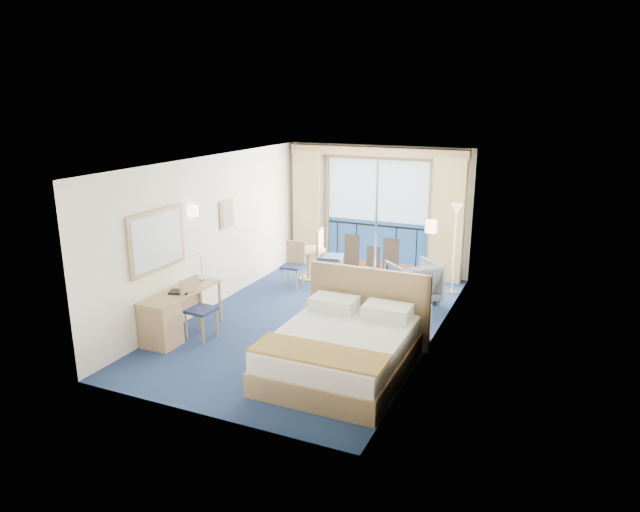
{
  "coord_description": "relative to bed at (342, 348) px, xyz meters",
  "views": [
    {
      "loc": [
        3.74,
        -8.22,
        3.69
      ],
      "look_at": [
        0.01,
        0.2,
        1.09
      ],
      "focal_mm": 32.0,
      "sensor_mm": 36.0,
      "label": 1
    }
  ],
  "objects": [
    {
      "name": "nightstand",
      "position": [
        0.65,
        1.32,
        -0.04
      ],
      "size": [
        0.45,
        0.43,
        0.6
      ],
      "primitive_type": "cube",
      "color": "tan",
      "rests_on": "ground"
    },
    {
      "name": "desk",
      "position": [
        -2.83,
        -0.23,
        0.06
      ],
      "size": [
        0.53,
        1.54,
        0.72
      ],
      "color": "#A48259",
      "rests_on": "ground"
    },
    {
      "name": "sconce_left",
      "position": [
        -3.05,
        0.92,
        1.51
      ],
      "size": [
        0.18,
        0.18,
        0.18
      ],
      "primitive_type": "cylinder",
      "color": "beige",
      "rests_on": "room_walls"
    },
    {
      "name": "balcony_door",
      "position": [
        -1.11,
        4.74,
        0.81
      ],
      "size": [
        2.36,
        0.03,
        2.52
      ],
      "color": "navy",
      "rests_on": "room_walls"
    },
    {
      "name": "floor_lamp",
      "position": [
        0.73,
        3.9,
        0.99
      ],
      "size": [
        0.24,
        0.24,
        1.75
      ],
      "color": "silver",
      "rests_on": "ground"
    },
    {
      "name": "room_walls",
      "position": [
        -1.11,
        1.52,
        1.44
      ],
      "size": [
        4.04,
        6.54,
        2.72
      ],
      "color": "#EDE7CD",
      "rests_on": "ground"
    },
    {
      "name": "desk_lamp",
      "position": [
        -2.84,
        0.77,
        0.74
      ],
      "size": [
        0.13,
        0.13,
        0.48
      ],
      "color": "silver",
      "rests_on": "desk"
    },
    {
      "name": "bed",
      "position": [
        0.0,
        0.0,
        0.0
      ],
      "size": [
        1.91,
        2.27,
        1.2
      ],
      "color": "#A48259",
      "rests_on": "ground"
    },
    {
      "name": "mirror",
      "position": [
        -3.08,
        0.02,
        1.21
      ],
      "size": [
        0.05,
        1.25,
        0.95
      ],
      "color": "#A48259",
      "rests_on": "room_walls"
    },
    {
      "name": "sconce_right",
      "position": [
        0.83,
        1.37,
        1.51
      ],
      "size": [
        0.18,
        0.18,
        0.18
      ],
      "primitive_type": "cylinder",
      "color": "beige",
      "rests_on": "room_walls"
    },
    {
      "name": "curtain_right",
      "position": [
        0.44,
        4.59,
        0.94
      ],
      "size": [
        0.65,
        0.22,
        2.55
      ],
      "primitive_type": "cube",
      "color": "tan",
      "rests_on": "room_walls"
    },
    {
      "name": "wall_print",
      "position": [
        -3.08,
        1.97,
        1.26
      ],
      "size": [
        0.04,
        0.42,
        0.52
      ],
      "color": "#A48259",
      "rests_on": "room_walls"
    },
    {
      "name": "table_chair_a",
      "position": [
        -1.79,
        3.57,
        0.28
      ],
      "size": [
        0.56,
        0.55,
        1.09
      ],
      "rotation": [
        0.0,
        0.0,
        1.76
      ],
      "color": "#20294B",
      "rests_on": "ground"
    },
    {
      "name": "round_table",
      "position": [
        -2.17,
        3.55,
        0.15
      ],
      "size": [
        0.71,
        0.71,
        0.64
      ],
      "color": "#A48259",
      "rests_on": "ground"
    },
    {
      "name": "table_chair_b",
      "position": [
        -2.24,
        3.0,
        0.18
      ],
      "size": [
        0.42,
        0.43,
        0.91
      ],
      "rotation": [
        0.0,
        0.0,
        0.07
      ],
      "color": "#20294B",
      "rests_on": "ground"
    },
    {
      "name": "floor",
      "position": [
        -1.11,
        1.52,
        -0.34
      ],
      "size": [
        6.5,
        6.5,
        0.0
      ],
      "primitive_type": "plane",
      "color": "navy",
      "rests_on": "ground"
    },
    {
      "name": "folder",
      "position": [
        -2.79,
        0.1,
        0.4
      ],
      "size": [
        0.36,
        0.32,
        0.03
      ],
      "primitive_type": "cube",
      "rotation": [
        0.0,
        0.0,
        0.35
      ],
      "color": "black",
      "rests_on": "desk"
    },
    {
      "name": "curtain_left",
      "position": [
        -2.66,
        4.59,
        0.94
      ],
      "size": [
        0.65,
        0.22,
        2.55
      ],
      "primitive_type": "cube",
      "color": "tan",
      "rests_on": "room_walls"
    },
    {
      "name": "desk_chair",
      "position": [
        -2.54,
        0.17,
        0.21
      ],
      "size": [
        0.45,
        0.44,
        0.96
      ],
      "rotation": [
        0.0,
        0.0,
        1.5
      ],
      "color": "#20294B",
      "rests_on": "ground"
    },
    {
      "name": "pelmet",
      "position": [
        -1.11,
        4.62,
        2.24
      ],
      "size": [
        3.8,
        0.25,
        0.18
      ],
      "primitive_type": "cube",
      "color": "#A48259",
      "rests_on": "room_walls"
    },
    {
      "name": "armchair",
      "position": [
        0.16,
        3.14,
        0.04
      ],
      "size": [
        1.16,
        1.16,
        0.76
      ],
      "primitive_type": "imported",
      "rotation": [
        0.0,
        0.0,
        3.93
      ],
      "color": "#424850",
      "rests_on": "ground"
    },
    {
      "name": "phone",
      "position": [
        0.64,
        1.36,
        0.3
      ],
      "size": [
        0.22,
        0.2,
        0.08
      ],
      "primitive_type": "cube",
      "rotation": [
        0.0,
        0.0,
        -0.42
      ],
      "color": "silver",
      "rests_on": "nightstand"
    }
  ]
}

